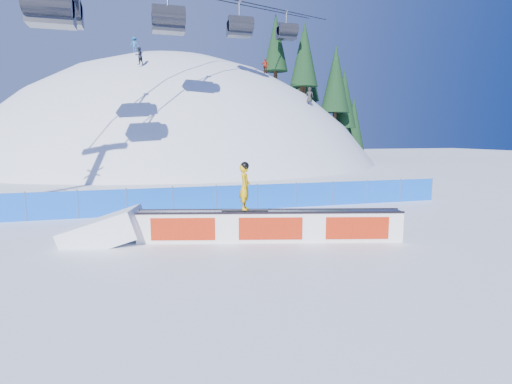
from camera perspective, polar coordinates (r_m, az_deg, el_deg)
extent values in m
plane|color=white|center=(14.85, 1.26, -5.72)|extent=(160.00, 160.00, 0.00)
sphere|color=white|center=(59.95, -10.99, -13.13)|extent=(64.00, 64.00, 64.00)
cylinder|color=#372316|center=(61.92, 0.40, 15.67)|extent=(0.50, 0.50, 1.40)
cone|color=black|center=(62.76, 0.40, 20.12)|extent=(3.80, 3.80, 8.63)
cylinder|color=#372316|center=(60.63, 3.96, 14.43)|extent=(0.50, 0.50, 1.40)
cone|color=black|center=(61.49, 4.01, 19.54)|extent=(4.32, 4.32, 9.83)
cylinder|color=#372316|center=(56.98, 5.95, 14.31)|extent=(0.50, 0.50, 1.40)
cone|color=black|center=(57.63, 6.01, 18.64)|extent=(3.32, 3.32, 7.55)
cylinder|color=#372316|center=(60.85, 6.29, 12.94)|extent=(0.50, 0.50, 1.40)
cone|color=black|center=(61.46, 6.37, 17.45)|extent=(3.75, 3.75, 8.52)
cylinder|color=#372316|center=(60.70, 10.12, 9.96)|extent=(0.50, 0.50, 1.40)
cone|color=black|center=(61.12, 10.25, 14.90)|extent=(4.11, 4.11, 9.34)
cylinder|color=#372316|center=(62.19, 9.72, 9.70)|extent=(0.50, 0.50, 1.40)
cone|color=black|center=(62.41, 9.80, 13.14)|extent=(2.77, 2.77, 6.29)
cylinder|color=#372316|center=(62.89, 12.21, 6.75)|extent=(0.50, 0.50, 1.40)
cone|color=black|center=(62.96, 12.34, 10.92)|extent=(3.50, 3.50, 7.95)
cylinder|color=#372316|center=(61.55, 12.37, 7.24)|extent=(0.50, 0.50, 1.40)
cone|color=black|center=(61.63, 12.49, 10.95)|extent=(2.98, 2.98, 6.78)
cylinder|color=#372316|center=(62.15, 14.52, 5.12)|extent=(0.50, 0.50, 1.40)
cone|color=black|center=(62.09, 14.65, 8.85)|extent=(3.04, 3.04, 6.90)
cylinder|color=#372316|center=(66.17, 14.00, 5.30)|extent=(0.50, 0.50, 1.40)
cone|color=black|center=(66.12, 14.13, 9.19)|extent=(3.42, 3.42, 7.78)
cube|color=blue|center=(19.00, -2.72, -0.84)|extent=(22.00, 0.03, 1.20)
cylinder|color=#3D4A6E|center=(19.11, -30.03, -1.72)|extent=(0.05, 0.05, 1.30)
cylinder|color=#3D4A6E|center=(18.71, -24.09, -1.52)|extent=(0.05, 0.05, 1.30)
cylinder|color=#3D4A6E|center=(18.53, -17.97, -1.30)|extent=(0.05, 0.05, 1.30)
cylinder|color=#3D4A6E|center=(18.55, -11.79, -1.06)|extent=(0.05, 0.05, 1.30)
cylinder|color=#3D4A6E|center=(18.79, -5.69, -0.81)|extent=(0.05, 0.05, 1.30)
cylinder|color=#3D4A6E|center=(19.24, 0.18, -0.56)|extent=(0.05, 0.05, 1.30)
cylinder|color=#3D4A6E|center=(19.88, 5.73, -0.32)|extent=(0.05, 0.05, 1.30)
cylinder|color=#3D4A6E|center=(20.69, 10.89, -0.10)|extent=(0.05, 0.05, 1.30)
cylinder|color=#3D4A6E|center=(21.66, 15.62, 0.11)|extent=(0.05, 0.05, 1.30)
cylinder|color=#3D4A6E|center=(22.76, 19.92, 0.30)|extent=(0.05, 0.05, 1.30)
cylinder|color=#3D4A6E|center=(23.98, 23.81, 0.47)|extent=(0.05, 0.05, 1.30)
cylinder|color=black|center=(25.71, -27.61, 22.96)|extent=(2.40, 1.50, 1.50)
cylinder|color=black|center=(32.99, -12.38, 23.40)|extent=(2.40, 1.50, 1.50)
cylinder|color=black|center=(42.49, -2.21, 22.88)|extent=(2.40, 1.50, 1.50)
cylinder|color=black|center=(53.76, 4.57, 22.16)|extent=(2.40, 1.50, 1.50)
cube|color=white|center=(13.48, 2.03, -4.97)|extent=(8.72, 2.73, 1.00)
cube|color=#9395A0|center=(13.37, 2.04, -2.80)|extent=(8.65, 2.73, 0.04)
cube|color=black|center=(13.08, 2.12, -3.00)|extent=(8.60, 2.22, 0.07)
cube|color=black|center=(13.66, 1.96, -2.52)|extent=(8.60, 2.22, 0.07)
cube|color=red|center=(13.20, 2.10, -5.26)|extent=(8.16, 2.10, 0.75)
cube|color=red|center=(13.76, 1.95, -4.70)|extent=(8.16, 2.10, 0.75)
cube|color=black|center=(13.34, -1.58, -2.57)|extent=(1.58, 0.66, 0.03)
imported|color=#EEB70B|center=(13.22, -1.60, 0.71)|extent=(0.53, 0.64, 1.51)
sphere|color=black|center=(13.14, -1.61, 3.74)|extent=(0.28, 0.28, 0.28)
imported|color=black|center=(42.16, -16.37, 18.14)|extent=(1.02, 0.97, 1.65)
imported|color=#B12C19|center=(47.81, 1.31, 17.55)|extent=(1.00, 0.48, 1.65)
imported|color=#195A9A|center=(49.36, -16.96, 19.50)|extent=(1.17, 0.82, 1.65)
imported|color=#292929|center=(45.05, 7.65, 13.57)|extent=(0.96, 0.84, 1.65)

